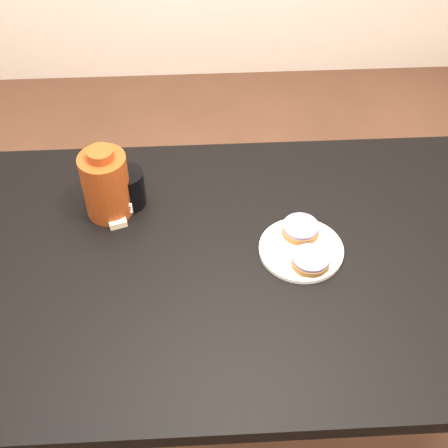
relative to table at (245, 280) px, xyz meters
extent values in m
plane|color=brown|center=(0.00, 0.00, -0.67)|extent=(4.00, 4.00, 0.00)
cube|color=black|center=(0.00, 0.00, 0.06)|extent=(1.40, 0.90, 0.04)
cylinder|color=black|center=(-0.64, 0.39, -0.31)|extent=(0.06, 0.06, 0.71)
cylinder|color=black|center=(0.64, 0.39, -0.31)|extent=(0.06, 0.06, 0.71)
cylinder|color=white|center=(0.14, 0.02, 0.09)|extent=(0.21, 0.21, 0.01)
torus|color=white|center=(0.14, 0.02, 0.09)|extent=(0.21, 0.21, 0.01)
cylinder|color=brown|center=(0.14, 0.07, 0.10)|extent=(0.11, 0.11, 0.02)
cylinder|color=gray|center=(0.14, 0.07, 0.12)|extent=(0.10, 0.10, 0.01)
cylinder|color=brown|center=(0.15, -0.03, 0.10)|extent=(0.12, 0.12, 0.02)
cylinder|color=gray|center=(0.15, -0.03, 0.12)|extent=(0.12, 0.12, 0.01)
cylinder|color=black|center=(-0.30, 0.22, 0.14)|extent=(0.09, 0.09, 0.10)
cylinder|color=black|center=(-0.30, 0.22, 0.18)|extent=(0.08, 0.08, 0.00)
torus|color=black|center=(-0.36, 0.22, 0.14)|extent=(0.06, 0.01, 0.06)
cylinder|color=beige|center=(-0.30, 0.16, 0.16)|extent=(0.00, 0.00, 0.06)
cube|color=white|center=(-0.30, 0.16, 0.11)|extent=(0.03, 0.00, 0.03)
cube|color=#C6B793|center=(-0.32, 0.13, 0.09)|extent=(0.05, 0.04, 0.02)
cylinder|color=#62210C|center=(-0.34, 0.19, 0.17)|extent=(0.16, 0.16, 0.18)
cylinder|color=#62210C|center=(-0.34, 0.19, 0.28)|extent=(0.07, 0.07, 0.02)
camera|label=1|loc=(-0.11, -0.99, 1.25)|focal=50.00mm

